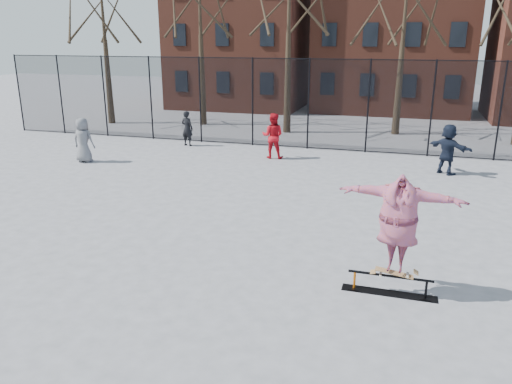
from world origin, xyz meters
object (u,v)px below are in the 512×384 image
(bystander_navy, at_px, (448,149))
(bystander_black, at_px, (187,128))
(skater, at_px, (399,225))
(bystander_grey, at_px, (83,140))
(skate_rail, at_px, (389,286))
(bystander_red, at_px, (273,136))
(skateboard, at_px, (394,273))

(bystander_navy, bearing_deg, bystander_black, 28.19)
(skater, xyz_separation_m, bystander_grey, (-12.41, 7.63, -0.57))
(skater, bearing_deg, skate_rail, -174.37)
(bystander_black, distance_m, bystander_red, 4.62)
(skateboard, relative_size, bystander_black, 0.49)
(skate_rail, relative_size, bystander_grey, 1.03)
(bystander_grey, bearing_deg, skate_rail, 145.73)
(bystander_black, xyz_separation_m, bystander_navy, (11.25, -1.83, 0.12))
(bystander_grey, bearing_deg, bystander_navy, -173.09)
(bystander_red, bearing_deg, skate_rail, 111.10)
(skateboard, xyz_separation_m, bystander_black, (-9.76, 11.78, 0.36))
(skater, bearing_deg, bystander_navy, 87.12)
(skater, xyz_separation_m, bystander_red, (-5.31, 10.53, -0.53))
(skater, distance_m, bystander_black, 15.31)
(skate_rail, relative_size, bystander_red, 0.98)
(skate_rail, height_order, skateboard, skateboard)
(bystander_black, bearing_deg, bystander_navy, -177.72)
(bystander_grey, distance_m, bystander_navy, 14.09)
(skateboard, height_order, bystander_red, bystander_red)
(skate_rail, xyz_separation_m, bystander_navy, (1.55, 9.95, 0.77))
(skate_rail, bearing_deg, skater, 0.00)
(bystander_grey, relative_size, bystander_black, 1.10)
(bystander_black, bearing_deg, skateboard, 141.16)
(bystander_navy, bearing_deg, skater, 118.91)
(bystander_black, relative_size, bystander_red, 0.86)
(skate_rail, bearing_deg, bystander_red, 116.48)
(skate_rail, bearing_deg, bystander_black, 129.46)
(skate_rail, bearing_deg, bystander_grey, 148.28)
(skateboard, relative_size, bystander_red, 0.42)
(skate_rail, relative_size, skateboard, 2.33)
(bystander_black, relative_size, bystander_navy, 0.87)
(skateboard, bearing_deg, bystander_black, 129.65)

